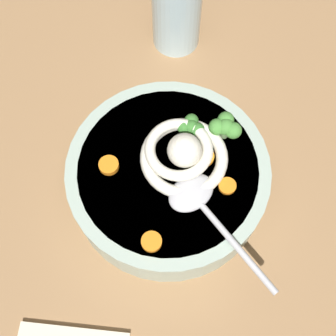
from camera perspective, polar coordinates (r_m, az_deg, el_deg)
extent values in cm
cube|color=#936D47|center=(63.81, -2.48, -4.87)|extent=(109.21, 109.21, 3.31)
cylinder|color=#9EB2A3|center=(59.96, 0.00, -1.26)|extent=(26.03, 26.03, 6.53)
cylinder|color=gold|center=(59.72, 0.00, -1.16)|extent=(22.90, 22.90, 6.01)
torus|color=silver|center=(56.76, 2.03, 1.36)|extent=(11.05, 11.05, 1.52)
torus|color=silver|center=(55.87, 1.37, 2.38)|extent=(11.84, 11.84, 1.37)
sphere|color=silver|center=(54.98, 2.10, 2.23)|extent=(4.29, 4.29, 4.29)
ellipsoid|color=#B7B7BC|center=(54.92, 2.91, -3.11)|extent=(7.40, 7.28, 1.60)
cylinder|color=#B7B7BC|center=(53.57, 8.01, -9.03)|extent=(10.63, 11.68, 0.80)
cylinder|color=#7A9E60|center=(58.91, 7.07, 4.38)|extent=(1.09, 1.09, 1.17)
sphere|color=#478938|center=(57.47, 7.26, 5.16)|extent=(2.15, 2.15, 2.15)
sphere|color=#478938|center=(57.55, 6.17, 5.15)|extent=(2.15, 2.15, 2.15)
sphere|color=#478938|center=(57.46, 8.21, 4.70)|extent=(2.15, 2.15, 2.15)
sphere|color=#478938|center=(58.13, 7.27, 6.01)|extent=(2.15, 2.15, 2.15)
cylinder|color=#7A9E60|center=(58.72, 2.85, 4.56)|extent=(0.93, 0.93, 1.00)
sphere|color=#38752D|center=(57.48, 2.92, 5.22)|extent=(1.83, 1.83, 1.83)
sphere|color=#38752D|center=(57.62, 2.00, 5.21)|extent=(1.83, 1.83, 1.83)
sphere|color=#38752D|center=(57.41, 3.73, 4.84)|extent=(1.83, 1.83, 1.83)
sphere|color=#38752D|center=(58.05, 2.96, 5.95)|extent=(1.83, 1.83, 1.83)
cylinder|color=orange|center=(57.45, 4.49, 1.43)|extent=(2.71, 2.71, 0.60)
cylinder|color=orange|center=(53.52, -2.08, -9.23)|extent=(2.46, 2.46, 0.71)
cylinder|color=orange|center=(57.15, -7.44, 0.34)|extent=(2.52, 2.52, 0.80)
cylinder|color=orange|center=(56.25, 7.45, -2.24)|extent=(2.20, 2.20, 0.47)
cylinder|color=silver|center=(71.54, 1.09, 19.05)|extent=(7.40, 7.40, 12.35)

